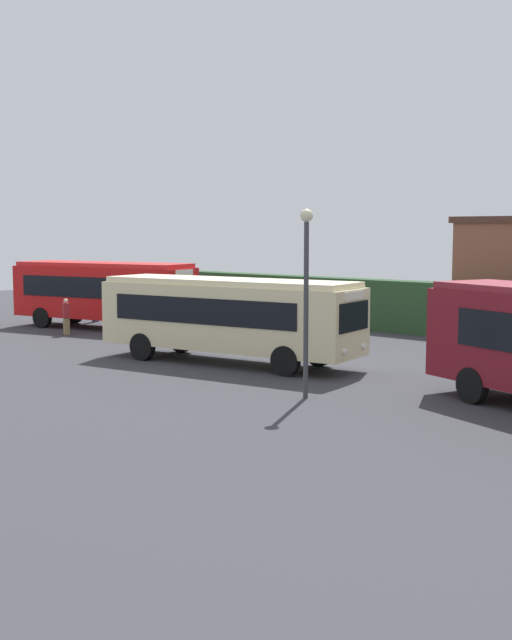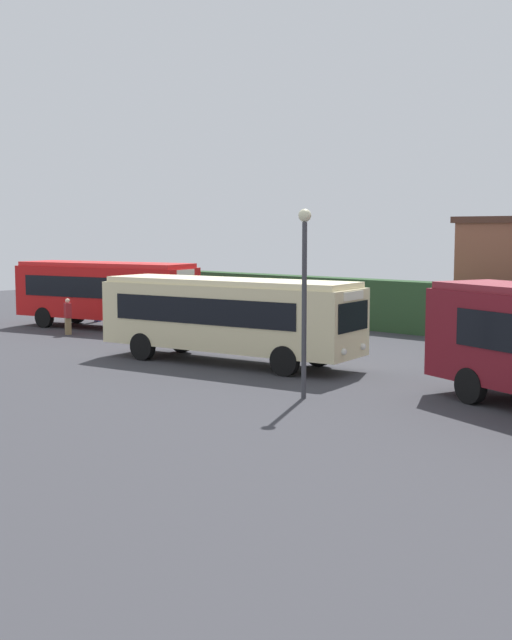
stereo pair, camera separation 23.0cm
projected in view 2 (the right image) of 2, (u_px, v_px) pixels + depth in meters
The scene contains 8 objects.
ground_plane at pixel (280, 364), 29.18m from camera, with size 78.74×78.74×0.00m, color #38383D.
bus_red at pixel (106, 291), 39.43m from camera, with size 9.57×4.64×3.19m.
bus_cream at pixel (229, 314), 29.10m from camera, with size 10.10×4.03×3.01m.
person_left at pixel (97, 304), 42.57m from camera, with size 0.32×0.46×1.69m.
person_center at pixel (68, 316), 37.25m from camera, with size 0.48×0.39×1.65m.
person_right at pixel (315, 329), 31.43m from camera, with size 0.47×0.26×1.81m.
hedge_row at pixel (436, 309), 36.88m from camera, with size 51.37×1.12×2.39m, color #2A4928.
lamppost at pixel (304, 280), 22.80m from camera, with size 0.36×0.36×5.30m.
Camera 2 is at (18.83, -21.86, 4.71)m, focal length 46.15 mm.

